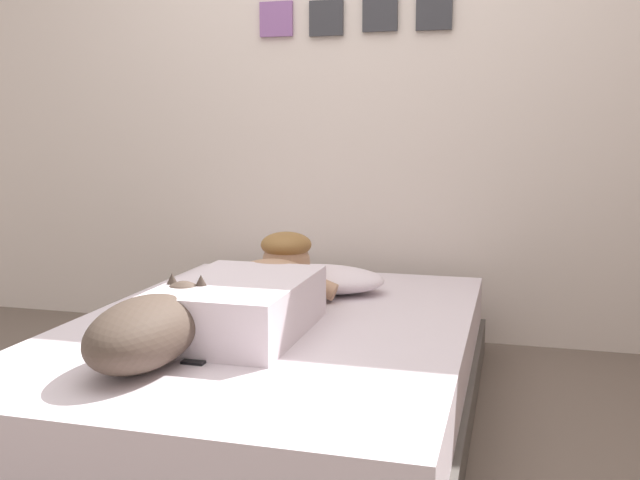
% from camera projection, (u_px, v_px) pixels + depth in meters
% --- Properties ---
extents(ground_plane, '(12.85, 12.85, 0.00)m').
position_uv_depth(ground_plane, '(245.00, 463.00, 2.23)').
color(ground_plane, '#66564C').
extents(back_wall, '(4.42, 0.12, 2.50)m').
position_uv_depth(back_wall, '(356.00, 81.00, 3.53)').
color(back_wall, silver).
rests_on(back_wall, ground).
extents(bed, '(1.41, 1.99, 0.35)m').
position_uv_depth(bed, '(271.00, 370.00, 2.57)').
color(bed, '#4C4742').
rests_on(bed, ground).
extents(pillow, '(0.52, 0.32, 0.11)m').
position_uv_depth(pillow, '(322.00, 279.00, 3.00)').
color(pillow, silver).
rests_on(pillow, bed).
extents(person_lying, '(0.43, 0.92, 0.27)m').
position_uv_depth(person_lying, '(255.00, 293.00, 2.52)').
color(person_lying, silver).
rests_on(person_lying, bed).
extents(dog, '(0.26, 0.57, 0.21)m').
position_uv_depth(dog, '(150.00, 328.00, 2.08)').
color(dog, '#4C3D33').
rests_on(dog, bed).
extents(coffee_cup, '(0.12, 0.09, 0.07)m').
position_uv_depth(coffee_cup, '(323.00, 288.00, 2.90)').
color(coffee_cup, white).
rests_on(coffee_cup, bed).
extents(cell_phone, '(0.07, 0.14, 0.01)m').
position_uv_depth(cell_phone, '(201.00, 357.00, 2.14)').
color(cell_phone, black).
rests_on(cell_phone, bed).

